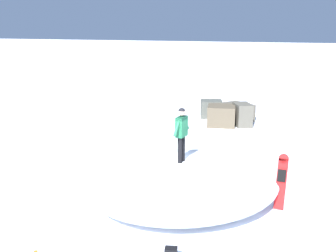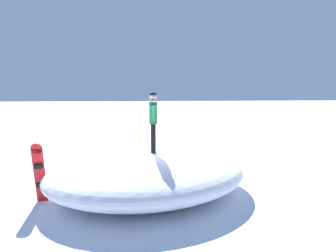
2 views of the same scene
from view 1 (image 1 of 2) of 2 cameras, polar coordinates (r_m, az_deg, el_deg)
ground at (r=11.96m, az=3.75°, el=-11.23°), size 240.00×240.00×0.00m
snow_mound at (r=11.90m, az=2.38°, el=-8.25°), size 7.86×7.79×1.17m
snowboarder_standing at (r=11.54m, az=2.02°, el=-0.62°), size 0.27×1.02×1.69m
snowboard_primary_upright at (r=11.82m, az=16.47°, el=-7.78°), size 0.32×0.45×1.60m
rock_outcrop at (r=21.54m, az=8.85°, el=1.91°), size 3.36×3.25×1.20m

